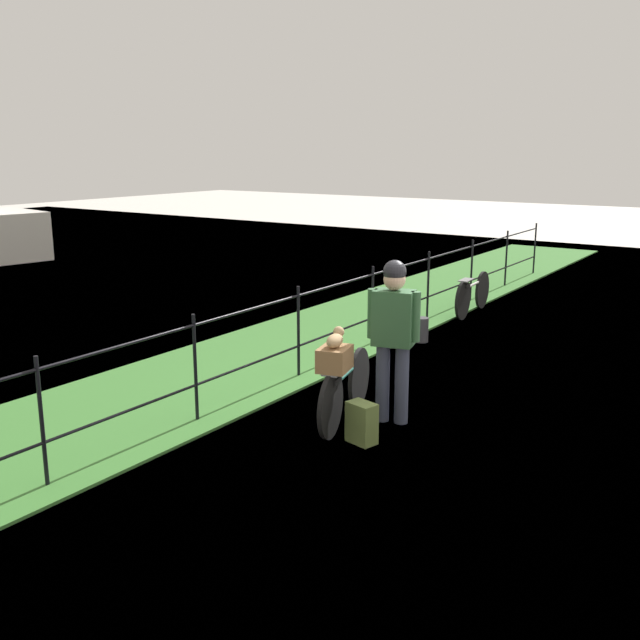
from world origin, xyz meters
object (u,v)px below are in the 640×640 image
object	(u,v)px
wooden_crate	(335,359)
bicycle_parked	(473,294)
bicycle_main	(345,390)
cyclist_person	(393,327)
terrier_dog	(336,339)
mooring_bollard	(421,330)
backpack_on_paving	(362,423)

from	to	relation	value
wooden_crate	bicycle_parked	world-z (taller)	wooden_crate
bicycle_main	wooden_crate	world-z (taller)	wooden_crate
wooden_crate	cyclist_person	world-z (taller)	cyclist_person
terrier_dog	mooring_bollard	bearing A→B (deg)	13.00
wooden_crate	terrier_dog	distance (m)	0.19
backpack_on_paving	bicycle_parked	distance (m)	5.97
terrier_dog	backpack_on_paving	bearing A→B (deg)	-101.75
backpack_on_paving	mooring_bollard	size ratio (longest dim) A/B	1.12
wooden_crate	mooring_bollard	size ratio (longest dim) A/B	1.00
cyclist_person	mooring_bollard	world-z (taller)	cyclist_person
cyclist_person	mooring_bollard	bearing A→B (deg)	20.76
terrier_dog	backpack_on_paving	distance (m)	0.84
bicycle_main	bicycle_parked	bearing A→B (deg)	8.95
mooring_bollard	bicycle_parked	distance (m)	2.14
cyclist_person	mooring_bollard	xyz separation A→B (m)	(3.05, 1.15, -0.82)
cyclist_person	bicycle_parked	xyz separation A→B (m)	(5.18, 1.25, -0.66)
cyclist_person	bicycle_main	bearing A→B (deg)	124.50
wooden_crate	terrier_dog	bearing A→B (deg)	14.14
backpack_on_paving	wooden_crate	bearing A→B (deg)	-173.84
wooden_crate	backpack_on_paving	bearing A→B (deg)	-98.02
wooden_crate	mooring_bollard	bearing A→B (deg)	13.00
cyclist_person	backpack_on_paving	bearing A→B (deg)	-177.55
wooden_crate	bicycle_parked	xyz separation A→B (m)	(5.78, 0.94, -0.42)
bicycle_main	terrier_dog	bearing A→B (deg)	-165.86
terrier_dog	bicycle_parked	size ratio (longest dim) A/B	0.19
backpack_on_paving	mooring_bollard	distance (m)	3.88
terrier_dog	bicycle_parked	bearing A→B (deg)	9.22
bicycle_main	mooring_bollard	distance (m)	3.41
wooden_crate	cyclist_person	xyz separation A→B (m)	(0.60, -0.31, 0.23)
bicycle_parked	bicycle_main	bearing A→B (deg)	-171.05
bicycle_main	bicycle_parked	world-z (taller)	bicycle_main
terrier_dog	bicycle_parked	world-z (taller)	terrier_dog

